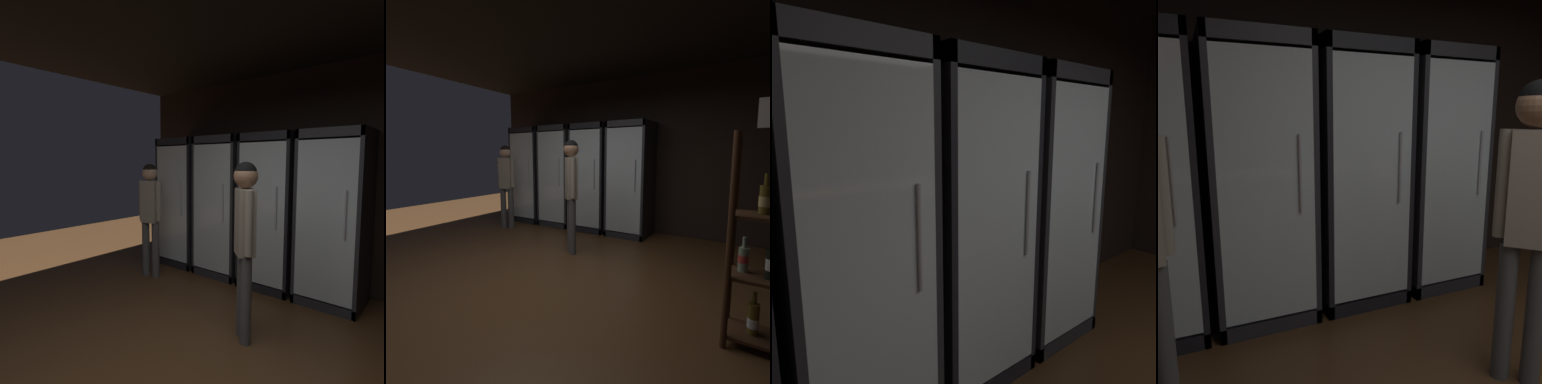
# 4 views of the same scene
# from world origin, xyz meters

# --- Properties ---
(wall_back) EXTENTS (6.00, 0.06, 2.80)m
(wall_back) POSITION_xyz_m (0.00, 3.03, 1.40)
(wall_back) COLOR black
(wall_back) RESTS_ON ground
(cooler_left) EXTENTS (0.69, 0.70, 1.96)m
(cooler_left) POSITION_xyz_m (-1.32, 2.69, 0.96)
(cooler_left) COLOR #2B2B30
(cooler_left) RESTS_ON ground
(cooler_center) EXTENTS (0.69, 0.70, 1.96)m
(cooler_center) POSITION_xyz_m (-0.58, 2.69, 0.97)
(cooler_center) COLOR black
(cooler_center) RESTS_ON ground
(cooler_right) EXTENTS (0.69, 0.70, 1.96)m
(cooler_right) POSITION_xyz_m (0.17, 2.69, 0.97)
(cooler_right) COLOR #2B2B30
(cooler_right) RESTS_ON ground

